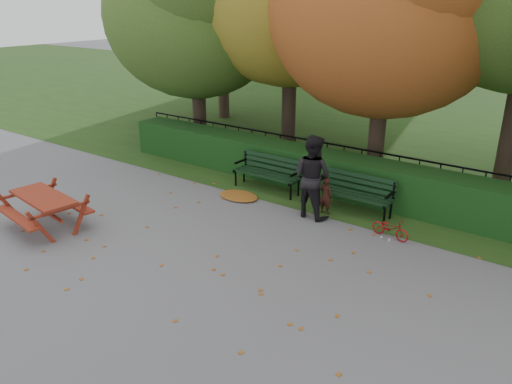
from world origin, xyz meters
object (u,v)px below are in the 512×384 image
Objects in this scene: bench_right at (355,190)px; adult at (312,176)px; tree_a at (198,1)px; bicycle at (390,228)px; bench_left at (269,170)px; child at (326,196)px; picnic_table at (44,203)px.

adult is (-0.69, -0.80, 0.42)m from bench_right.
bench_right is (6.29, -1.88, -4.00)m from tree_a.
bicycle is at bearing -34.35° from bench_right.
bench_left reaches higher than child.
picnic_table is 2.17× the size of child.
bench_right reaches higher than picnic_table.
bench_right reaches higher than bicycle.
bench_left is 0.95× the size of adult.
adult reaches higher than child.
picnic_table is at bearing -136.73° from bench_right.
bench_right is 1.49m from bicycle.
bench_left and bench_right have the same top height.
tree_a is at bearing -19.94° from adult.
bench_right is 0.95× the size of picnic_table.
child is 0.62m from adult.
tree_a is 9.05m from bicycle.
adult is at bearing -130.56° from bench_right.
bicycle is (3.60, -0.82, -0.30)m from bench_left.
bicycle is (1.69, -0.32, -0.22)m from child.
child is at bearing -134.10° from bench_right.
bicycle is at bearing -12.86° from bench_left.
tree_a is at bearing 78.51° from bicycle.
tree_a reaches higher than bench_left.
bicycle is (6.17, 3.85, -0.36)m from picnic_table.
bicycle is at bearing 39.91° from picnic_table.
adult is (-0.20, -0.30, 0.51)m from child.
bench_left is 1.98m from child.
bench_left is 2.18× the size of bicycle.
bench_left is (3.89, -1.88, -4.00)m from tree_a.
adult is at bearing 58.48° from child.
bench_right is at bearing -124.96° from adult.
child is at bearing -118.09° from adult.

